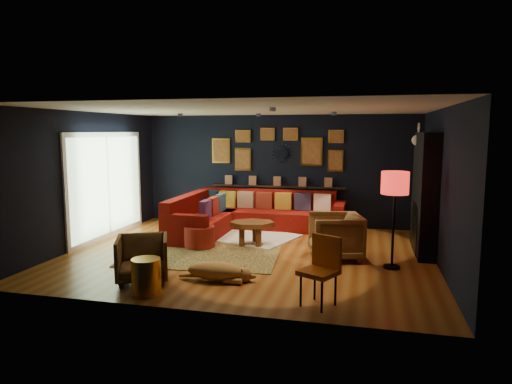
% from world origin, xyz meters
% --- Properties ---
extents(floor, '(6.50, 6.50, 0.00)m').
position_xyz_m(floor, '(0.00, 0.00, 0.00)').
color(floor, '#915923').
rests_on(floor, ground).
extents(room_walls, '(6.50, 6.50, 6.50)m').
position_xyz_m(room_walls, '(0.00, 0.00, 1.59)').
color(room_walls, black).
rests_on(room_walls, ground).
extents(sectional, '(3.41, 2.69, 0.86)m').
position_xyz_m(sectional, '(-0.61, 1.81, 0.32)').
color(sectional, maroon).
rests_on(sectional, ground).
extents(ledge, '(3.20, 0.12, 0.04)m').
position_xyz_m(ledge, '(0.00, 2.68, 0.92)').
color(ledge, black).
rests_on(ledge, room_walls).
extents(gallery_wall, '(3.15, 0.04, 1.02)m').
position_xyz_m(gallery_wall, '(-0.01, 2.72, 1.81)').
color(gallery_wall, gold).
rests_on(gallery_wall, room_walls).
extents(sunburst_mirror, '(0.47, 0.16, 0.47)m').
position_xyz_m(sunburst_mirror, '(0.10, 2.72, 1.70)').
color(sunburst_mirror, silver).
rests_on(sunburst_mirror, room_walls).
extents(fireplace, '(0.31, 1.60, 2.20)m').
position_xyz_m(fireplace, '(3.09, 0.90, 1.02)').
color(fireplace, black).
rests_on(fireplace, ground).
extents(deer_head, '(0.50, 0.28, 0.45)m').
position_xyz_m(deer_head, '(3.14, 1.40, 2.05)').
color(deer_head, white).
rests_on(deer_head, fireplace).
extents(sliding_door, '(0.06, 2.80, 2.20)m').
position_xyz_m(sliding_door, '(-3.22, 0.60, 1.10)').
color(sliding_door, white).
rests_on(sliding_door, ground).
extents(ceiling_spots, '(3.30, 2.50, 0.06)m').
position_xyz_m(ceiling_spots, '(-0.00, 0.80, 2.56)').
color(ceiling_spots, black).
rests_on(ceiling_spots, room_walls).
extents(shag_rug, '(2.34, 2.01, 0.03)m').
position_xyz_m(shag_rug, '(-0.39, 1.28, 0.01)').
color(shag_rug, white).
rests_on(shag_rug, ground).
extents(leopard_rug, '(2.84, 2.15, 0.02)m').
position_xyz_m(leopard_rug, '(-0.77, -0.30, 0.01)').
color(leopard_rug, tan).
rests_on(leopard_rug, ground).
extents(coffee_table, '(1.01, 0.83, 0.45)m').
position_xyz_m(coffee_table, '(-0.08, 0.60, 0.38)').
color(coffee_table, '#5E3015').
rests_on(coffee_table, shag_rug).
extents(pouf, '(0.59, 0.59, 0.39)m').
position_xyz_m(pouf, '(-1.03, 0.20, 0.22)').
color(pouf, maroon).
rests_on(pouf, shag_rug).
extents(armchair_left, '(0.95, 0.93, 0.75)m').
position_xyz_m(armchair_left, '(-1.15, -1.87, 0.38)').
color(armchair_left, '#B3783E').
rests_on(armchair_left, ground).
extents(armchair_right, '(0.99, 1.03, 0.88)m').
position_xyz_m(armchair_right, '(1.56, 0.05, 0.44)').
color(armchair_right, '#B3783E').
rests_on(armchair_right, ground).
extents(gold_stool, '(0.40, 0.40, 0.50)m').
position_xyz_m(gold_stool, '(-0.84, -2.35, 0.25)').
color(gold_stool, gold).
rests_on(gold_stool, ground).
extents(orange_chair, '(0.57, 0.57, 0.90)m').
position_xyz_m(orange_chair, '(1.54, -2.16, 0.53)').
color(orange_chair, black).
rests_on(orange_chair, ground).
extents(floor_lamp, '(0.44, 0.44, 1.59)m').
position_xyz_m(floor_lamp, '(2.50, -0.31, 1.33)').
color(floor_lamp, black).
rests_on(floor_lamp, ground).
extents(dog, '(1.19, 0.60, 0.37)m').
position_xyz_m(dog, '(-0.10, -1.58, 0.20)').
color(dog, '#A97540').
rests_on(dog, leopard_rug).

